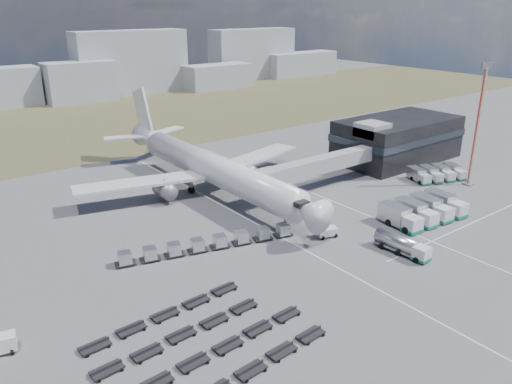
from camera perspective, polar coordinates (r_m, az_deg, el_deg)
ground at (r=77.15m, az=7.74°, el=-6.72°), size 420.00×420.00×0.00m
grass_strip at (r=168.94m, az=-19.70°, el=7.40°), size 420.00×90.00×0.01m
lane_markings at (r=85.49m, az=10.99°, el=-4.09°), size 47.12×110.00×0.01m
terminal at (r=124.39m, az=15.82°, el=5.91°), size 30.40×16.40×11.00m
jet_bridge at (r=99.05m, az=6.12°, el=2.79°), size 30.30×3.80×7.05m
airliner at (r=98.71m, az=-5.44°, el=2.89°), size 51.59×64.53×17.62m
skyline at (r=209.81m, az=-21.71°, el=12.11°), size 315.07×27.58×25.49m
fuel_tanker at (r=78.30m, az=16.35°, el=-5.84°), size 2.86×8.88×2.83m
pushback_tug at (r=81.54m, az=8.08°, el=-4.58°), size 3.76×2.77×1.51m
catering_truck at (r=108.92m, az=-1.85°, el=2.54°), size 4.12×6.43×2.74m
service_trucks_near at (r=91.44m, az=18.59°, el=-1.97°), size 15.08×9.21×3.21m
service_trucks_far at (r=113.65m, az=19.98°, el=2.02°), size 12.59×9.53×2.48m
uld_row at (r=76.66m, az=-5.42°, el=-5.86°), size 27.60×8.83×1.90m
baggage_dollies at (r=57.05m, az=-6.94°, el=-17.13°), size 26.99×17.04×0.80m
floodlight_mast at (r=109.93m, az=23.97°, el=6.89°), size 2.35×1.91×24.76m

